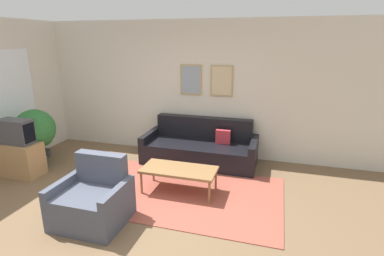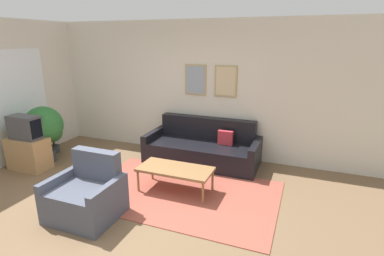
{
  "view_description": "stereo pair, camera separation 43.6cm",
  "coord_description": "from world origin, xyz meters",
  "views": [
    {
      "loc": [
        1.86,
        -3.09,
        2.31
      ],
      "look_at": [
        0.47,
        1.66,
        0.85
      ],
      "focal_mm": 28.0,
      "sensor_mm": 36.0,
      "label": 1
    },
    {
      "loc": [
        2.27,
        -2.95,
        2.31
      ],
      "look_at": [
        0.47,
        1.66,
        0.85
      ],
      "focal_mm": 28.0,
      "sensor_mm": 36.0,
      "label": 2
    }
  ],
  "objects": [
    {
      "name": "coffee_table",
      "position": [
        0.46,
        0.95,
        0.36
      ],
      "size": [
        1.16,
        0.54,
        0.4
      ],
      "color": "olive",
      "rests_on": "ground_plane"
    },
    {
      "name": "potted_plant_small",
      "position": [
        -2.6,
        1.15,
        0.6
      ],
      "size": [
        0.61,
        0.61,
        0.93
      ],
      "color": "slate",
      "rests_on": "ground_plane"
    },
    {
      "name": "wall_back",
      "position": [
        0.01,
        2.69,
        1.35
      ],
      "size": [
        8.0,
        0.09,
        2.7
      ],
      "color": "beige",
      "rests_on": "ground_plane"
    },
    {
      "name": "tv",
      "position": [
        -2.41,
        0.75,
        0.81
      ],
      "size": [
        0.58,
        0.28,
        0.42
      ],
      "color": "#424247",
      "rests_on": "tv_stand"
    },
    {
      "name": "couch",
      "position": [
        0.47,
        2.23,
        0.28
      ],
      "size": [
        2.18,
        0.9,
        0.83
      ],
      "color": "black",
      "rests_on": "ground_plane"
    },
    {
      "name": "tv_stand",
      "position": [
        -2.41,
        0.75,
        0.3
      ],
      "size": [
        0.73,
        0.41,
        0.59
      ],
      "color": "#A87F51",
      "rests_on": "ground_plane"
    },
    {
      "name": "ground_plane",
      "position": [
        0.0,
        0.0,
        0.0
      ],
      "size": [
        16.0,
        16.0,
        0.0
      ],
      "primitive_type": "plane",
      "color": "brown"
    },
    {
      "name": "potted_plant_by_window",
      "position": [
        -2.66,
        1.57,
        0.41
      ],
      "size": [
        0.4,
        0.4,
        0.64
      ],
      "color": "#383D42",
      "rests_on": "ground_plane"
    },
    {
      "name": "armchair",
      "position": [
        -0.37,
        -0.11,
        0.29
      ],
      "size": [
        0.89,
        0.76,
        0.86
      ],
      "rotation": [
        0.0,
        0.0,
        0.05
      ],
      "color": "#474C5B",
      "rests_on": "ground_plane"
    },
    {
      "name": "potted_plant_tall",
      "position": [
        -2.38,
        1.13,
        0.71
      ],
      "size": [
        0.72,
        0.72,
        1.1
      ],
      "color": "#383D42",
      "rests_on": "ground_plane"
    },
    {
      "name": "area_rug",
      "position": [
        0.56,
        0.91,
        0.01
      ],
      "size": [
        3.0,
        1.89,
        0.01
      ],
      "color": "#9E4C3D",
      "rests_on": "ground_plane"
    }
  ]
}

